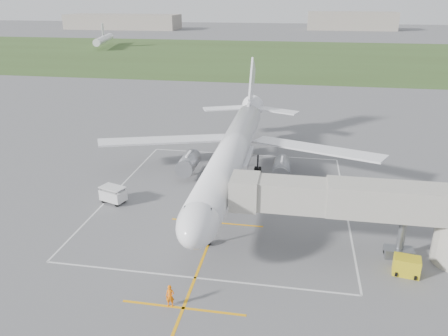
% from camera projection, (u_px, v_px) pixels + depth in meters
% --- Properties ---
extents(ground, '(700.00, 700.00, 0.00)m').
position_uv_depth(ground, '(231.00, 186.00, 56.20)').
color(ground, '#5E5E61').
rests_on(ground, ground).
extents(grass_strip, '(700.00, 120.00, 0.02)m').
position_uv_depth(grass_strip, '(282.00, 56.00, 175.18)').
color(grass_strip, '#364E22').
rests_on(grass_strip, ground).
extents(apron_markings, '(28.20, 60.00, 0.01)m').
position_uv_depth(apron_markings, '(224.00, 206.00, 50.87)').
color(apron_markings, '#F2A20E').
rests_on(apron_markings, ground).
extents(airliner, '(38.93, 46.75, 13.52)m').
position_uv_depth(airliner, '(233.00, 152.00, 55.27)').
color(airliner, white).
rests_on(airliner, ground).
extents(jet_bridge, '(23.40, 5.00, 7.20)m').
position_uv_depth(jet_bridge, '(379.00, 210.00, 39.56)').
color(jet_bridge, gray).
rests_on(jet_bridge, ground).
extents(gpu_unit, '(2.43, 1.89, 1.67)m').
position_uv_depth(gpu_unit, '(406.00, 266.00, 38.11)').
color(gpu_unit, gold).
rests_on(gpu_unit, ground).
extents(baggage_cart, '(3.28, 2.57, 2.00)m').
position_uv_depth(baggage_cart, '(113.00, 195.00, 51.29)').
color(baggage_cart, silver).
rests_on(baggage_cart, ground).
extents(ramp_worker_nose, '(0.73, 0.52, 1.89)m').
position_uv_depth(ramp_worker_nose, '(170.00, 296.00, 34.13)').
color(ramp_worker_nose, orange).
rests_on(ramp_worker_nose, ground).
extents(ramp_worker_wing, '(1.11, 1.13, 1.84)m').
position_uv_depth(ramp_worker_wing, '(189.00, 169.00, 59.22)').
color(ramp_worker_wing, red).
rests_on(ramp_worker_wing, ground).
extents(distant_hangars, '(345.00, 49.00, 12.00)m').
position_uv_depth(distant_hangars, '(269.00, 23.00, 299.60)').
color(distant_hangars, gray).
rests_on(distant_hangars, ground).
extents(distant_aircraft, '(189.30, 72.89, 8.85)m').
position_uv_depth(distant_aircraft, '(294.00, 38.00, 208.85)').
color(distant_aircraft, white).
rests_on(distant_aircraft, ground).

